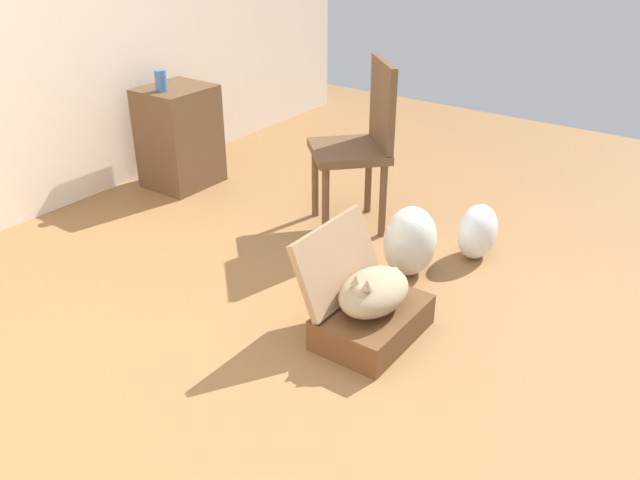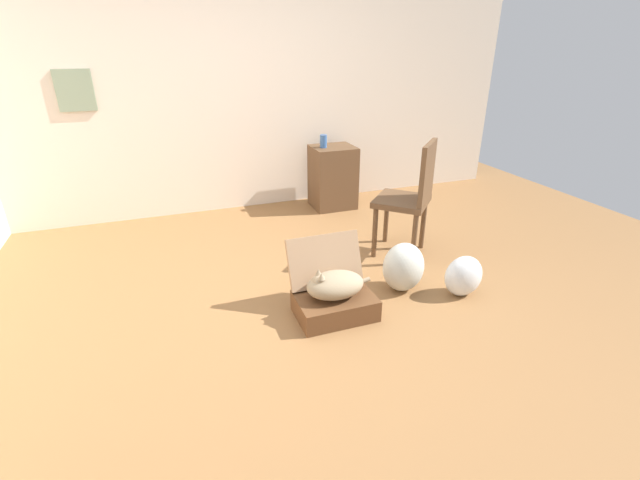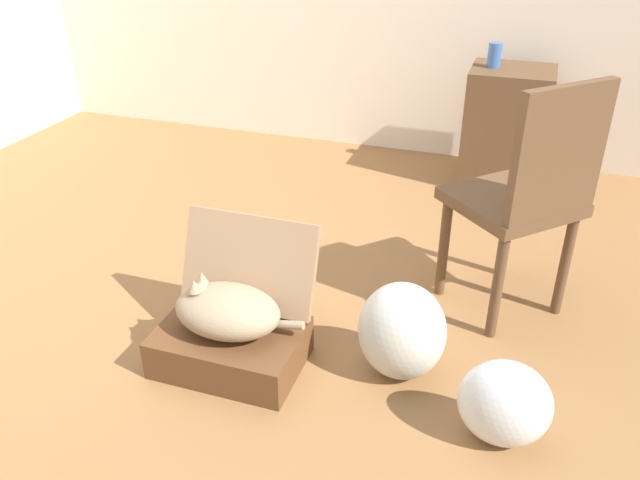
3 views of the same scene
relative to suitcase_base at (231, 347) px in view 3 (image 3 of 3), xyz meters
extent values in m
plane|color=olive|center=(-0.10, 0.23, -0.08)|extent=(7.68, 7.68, 0.00)
cube|color=brown|center=(0.00, 0.00, 0.00)|extent=(0.54, 0.37, 0.16)
cube|color=#9B7756|center=(0.00, 0.20, 0.26)|extent=(0.54, 0.17, 0.36)
ellipsoid|color=#998466|center=(0.00, 0.00, 0.17)|extent=(0.40, 0.28, 0.18)
sphere|color=#998466|center=(-0.11, 0.00, 0.20)|extent=(0.11, 0.11, 0.11)
cone|color=#998466|center=(-0.11, -0.03, 0.27)|extent=(0.05, 0.05, 0.05)
cone|color=#998466|center=(-0.11, 0.03, 0.27)|extent=(0.05, 0.05, 0.05)
cylinder|color=#998466|center=(0.18, 0.04, 0.12)|extent=(0.20, 0.03, 0.07)
ellipsoid|color=silver|center=(0.62, 0.15, 0.12)|extent=(0.32, 0.28, 0.39)
ellipsoid|color=silver|center=(1.00, -0.07, 0.08)|extent=(0.30, 0.21, 0.32)
cube|color=brown|center=(0.81, 2.08, 0.27)|extent=(0.47, 0.42, 0.69)
cylinder|color=#38609E|center=(0.69, 2.08, 0.69)|extent=(0.08, 0.08, 0.14)
cylinder|color=brown|center=(0.92, 1.00, 0.15)|extent=(0.04, 0.04, 0.46)
cylinder|color=brown|center=(0.67, 0.74, 0.15)|extent=(0.04, 0.04, 0.46)
cylinder|color=brown|center=(1.17, 0.75, 0.15)|extent=(0.04, 0.04, 0.46)
cylinder|color=brown|center=(0.92, 0.50, 0.15)|extent=(0.04, 0.04, 0.46)
cube|color=brown|center=(0.92, 0.75, 0.41)|extent=(0.62, 0.62, 0.05)
cube|color=brown|center=(1.06, 0.61, 0.69)|extent=(0.32, 0.33, 0.50)
camera|label=1|loc=(-2.20, -1.28, 1.75)|focal=37.02mm
camera|label=2|loc=(-0.99, -2.40, 1.68)|focal=24.74mm
camera|label=3|loc=(0.94, -1.72, 1.53)|focal=36.23mm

